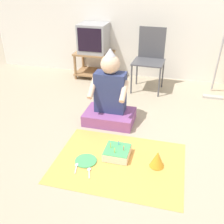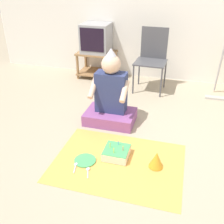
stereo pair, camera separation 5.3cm
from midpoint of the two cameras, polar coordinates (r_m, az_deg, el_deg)
The scene contains 12 objects.
ground_plane at distance 2.73m, azimuth 9.42°, elevation -9.65°, with size 16.00×16.00×0.00m, color tan.
tv_stand at distance 4.60m, azimuth -2.97°, elevation 10.79°, with size 0.63×0.45×0.44m.
tv at distance 4.49m, azimuth -3.10°, elevation 15.79°, with size 0.45×0.43×0.47m.
folding_chair at distance 4.07m, azimuth 9.10°, elevation 12.09°, with size 0.48×0.44×0.93m.
dust_mop at distance 4.08m, azimuth 22.60°, elevation 7.45°, with size 0.28×0.32×1.20m.
person_seated at distance 3.15m, azimuth 0.19°, elevation 2.94°, with size 0.60×0.42×0.92m.
party_cloth at distance 2.63m, azimuth 1.94°, elevation -10.89°, with size 1.26×0.94×0.01m.
birthday_cake at distance 2.67m, azimuth 1.55°, elevation -8.81°, with size 0.25×0.25×0.15m.
party_hat_blue at distance 2.57m, azimuth 10.23°, elevation -10.19°, with size 0.14×0.14×0.16m.
paper_plate at distance 2.65m, azimuth -5.30°, elevation -10.43°, with size 0.22×0.22×0.01m.
plastic_spoon_near at distance 2.60m, azimuth -7.34°, elevation -11.43°, with size 0.05×0.14×0.01m.
plastic_spoon_far at distance 2.54m, azimuth -4.66°, elevation -12.48°, with size 0.06×0.14×0.01m.
Camera 2 is at (0.18, -2.14, 1.68)m, focal length 42.00 mm.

